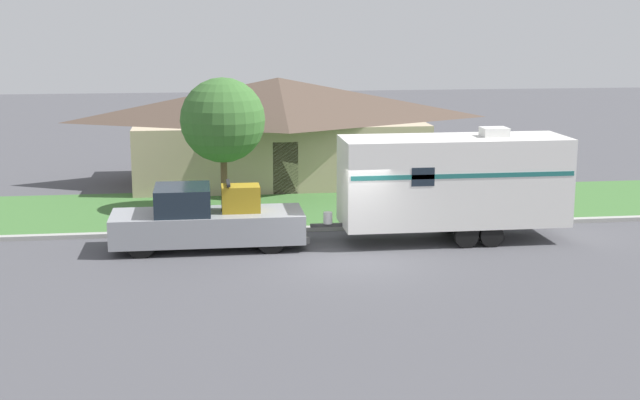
# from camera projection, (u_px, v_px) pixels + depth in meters

# --- Properties ---
(ground_plane) EXTENTS (120.00, 120.00, 0.00)m
(ground_plane) POSITION_uv_depth(u_px,v_px,m) (353.00, 260.00, 25.77)
(ground_plane) COLOR #47474C
(curb_strip) EXTENTS (80.00, 0.30, 0.14)m
(curb_strip) POSITION_uv_depth(u_px,v_px,m) (333.00, 228.00, 29.40)
(curb_strip) COLOR #999993
(curb_strip) RESTS_ON ground_plane
(lawn_strip) EXTENTS (80.00, 7.00, 0.03)m
(lawn_strip) POSITION_uv_depth(u_px,v_px,m) (319.00, 207.00, 32.95)
(lawn_strip) COLOR #3D6B33
(lawn_strip) RESTS_ON ground_plane
(house_across_street) EXTENTS (12.88, 6.55, 4.42)m
(house_across_street) POSITION_uv_depth(u_px,v_px,m) (279.00, 128.00, 37.74)
(house_across_street) COLOR tan
(house_across_street) RESTS_ON ground_plane
(pickup_truck) EXTENTS (5.89, 2.05, 2.04)m
(pickup_truck) POSITION_uv_depth(u_px,v_px,m) (205.00, 221.00, 26.94)
(pickup_truck) COLOR black
(pickup_truck) RESTS_ON ground_plane
(travel_trailer) EXTENTS (8.01, 2.28, 3.55)m
(travel_trailer) POSITION_uv_depth(u_px,v_px,m) (454.00, 181.00, 27.74)
(travel_trailer) COLOR black
(travel_trailer) RESTS_ON ground_plane
(mailbox) EXTENTS (0.48, 0.20, 1.41)m
(mailbox) POSITION_uv_depth(u_px,v_px,m) (450.00, 191.00, 30.44)
(mailbox) COLOR brown
(mailbox) RESTS_ON ground_plane
(tree_in_yard) EXTENTS (3.03, 3.03, 4.82)m
(tree_in_yard) POSITION_uv_depth(u_px,v_px,m) (223.00, 120.00, 31.69)
(tree_in_yard) COLOR brown
(tree_in_yard) RESTS_ON ground_plane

